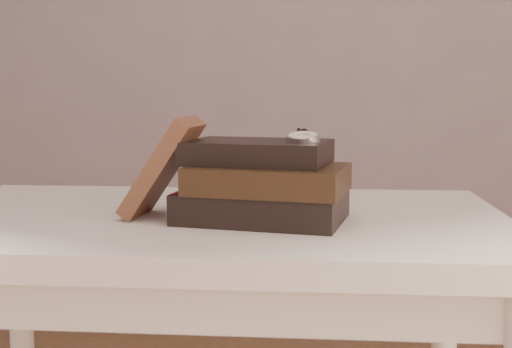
{
  "coord_description": "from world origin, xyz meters",
  "views": [
    {
      "loc": [
        0.17,
        -0.76,
        0.96
      ],
      "look_at": [
        0.09,
        0.3,
        0.82
      ],
      "focal_mm": 47.3,
      "sensor_mm": 36.0,
      "label": 1
    }
  ],
  "objects": [
    {
      "name": "journal",
      "position": [
        -0.07,
        0.32,
        0.83
      ],
      "size": [
        0.13,
        0.12,
        0.17
      ],
      "primitive_type": "cube",
      "rotation": [
        0.0,
        0.59,
        -0.1
      ],
      "color": "#45271A",
      "rests_on": "table"
    },
    {
      "name": "eyeglasses",
      "position": [
        0.02,
        0.4,
        0.82
      ],
      "size": [
        0.13,
        0.14,
        0.05
      ],
      "color": "silver",
      "rests_on": "book_stack"
    },
    {
      "name": "table",
      "position": [
        0.0,
        0.35,
        0.66
      ],
      "size": [
        1.0,
        0.6,
        0.75
      ],
      "color": "silver",
      "rests_on": "ground"
    },
    {
      "name": "pocket_watch",
      "position": [
        0.16,
        0.28,
        0.89
      ],
      "size": [
        0.06,
        0.16,
        0.02
      ],
      "color": "silver",
      "rests_on": "book_stack"
    },
    {
      "name": "book_stack",
      "position": [
        0.1,
        0.3,
        0.81
      ],
      "size": [
        0.29,
        0.23,
        0.13
      ],
      "color": "black",
      "rests_on": "table"
    }
  ]
}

